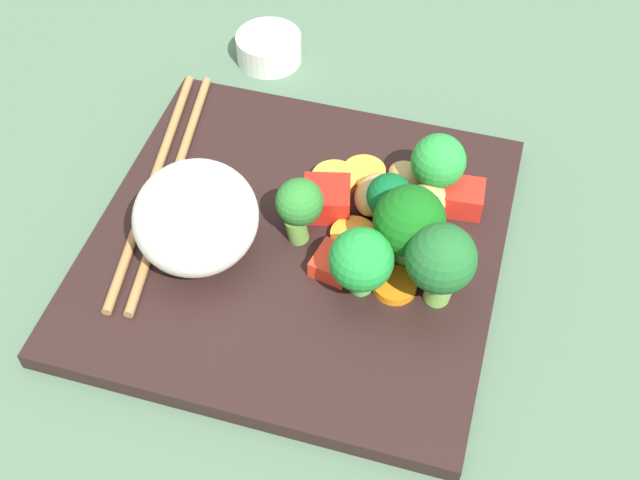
# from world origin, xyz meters

# --- Properties ---
(ground_plane) EXTENTS (1.10, 1.10, 0.02)m
(ground_plane) POSITION_xyz_m (0.00, 0.00, -0.01)
(ground_plane) COLOR #48654C
(square_plate) EXTENTS (0.27, 0.27, 0.01)m
(square_plate) POSITION_xyz_m (0.00, 0.00, 0.01)
(square_plate) COLOR black
(square_plate) RESTS_ON ground_plane
(rice_mound) EXTENTS (0.08, 0.08, 0.07)m
(rice_mound) POSITION_xyz_m (-0.06, -0.03, 0.05)
(rice_mound) COLOR white
(rice_mound) RESTS_ON square_plate
(broccoli_floret_0) EXTENTS (0.04, 0.04, 0.06)m
(broccoli_floret_0) POSITION_xyz_m (0.07, -0.00, 0.05)
(broccoli_floret_0) COLOR #56A04C
(broccoli_floret_0) RESTS_ON square_plate
(broccoli_floret_1) EXTENTS (0.04, 0.04, 0.05)m
(broccoli_floret_1) POSITION_xyz_m (0.05, -0.03, 0.04)
(broccoli_floret_1) COLOR #559B48
(broccoli_floret_1) RESTS_ON square_plate
(broccoli_floret_2) EXTENTS (0.03, 0.03, 0.04)m
(broccoli_floret_2) POSITION_xyz_m (-0.00, 0.01, 0.04)
(broccoli_floret_2) COLOR #5D923C
(broccoli_floret_2) RESTS_ON square_plate
(broccoli_floret_3) EXTENTS (0.03, 0.03, 0.04)m
(broccoli_floret_3) POSITION_xyz_m (0.05, 0.03, 0.04)
(broccoli_floret_3) COLOR #5C933E
(broccoli_floret_3) RESTS_ON square_plate
(broccoli_floret_4) EXTENTS (0.04, 0.04, 0.06)m
(broccoli_floret_4) POSITION_xyz_m (0.10, -0.02, 0.05)
(broccoli_floret_4) COLOR #74AF4B
(broccoli_floret_4) RESTS_ON square_plate
(broccoli_floret_5) EXTENTS (0.04, 0.04, 0.05)m
(broccoli_floret_5) POSITION_xyz_m (0.08, 0.06, 0.04)
(broccoli_floret_5) COLOR #589E38
(broccoli_floret_5) RESTS_ON square_plate
(carrot_slice_0) EXTENTS (0.04, 0.04, 0.01)m
(carrot_slice_0) POSITION_xyz_m (0.04, 0.01, 0.02)
(carrot_slice_0) COLOR orange
(carrot_slice_0) RESTS_ON square_plate
(carrot_slice_1) EXTENTS (0.04, 0.04, 0.01)m
(carrot_slice_1) POSITION_xyz_m (0.03, 0.07, 0.02)
(carrot_slice_1) COLOR orange
(carrot_slice_1) RESTS_ON square_plate
(carrot_slice_2) EXTENTS (0.03, 0.03, 0.01)m
(carrot_slice_2) POSITION_xyz_m (0.07, -0.02, 0.02)
(carrot_slice_2) COLOR orange
(carrot_slice_2) RESTS_ON square_plate
(carrot_slice_3) EXTENTS (0.03, 0.03, 0.01)m
(carrot_slice_3) POSITION_xyz_m (0.08, 0.02, 0.02)
(carrot_slice_3) COLOR orange
(carrot_slice_3) RESTS_ON square_plate
(carrot_slice_4) EXTENTS (0.04, 0.04, 0.01)m
(carrot_slice_4) POSITION_xyz_m (0.01, 0.05, 0.02)
(carrot_slice_4) COLOR #F69936
(carrot_slice_4) RESTS_ON square_plate
(pepper_chunk_0) EXTENTS (0.03, 0.03, 0.02)m
(pepper_chunk_0) POSITION_xyz_m (0.09, 0.00, 0.02)
(pepper_chunk_0) COLOR red
(pepper_chunk_0) RESTS_ON square_plate
(pepper_chunk_1) EXTENTS (0.04, 0.04, 0.02)m
(pepper_chunk_1) POSITION_xyz_m (0.01, 0.03, 0.02)
(pepper_chunk_1) COLOR red
(pepper_chunk_1) RESTS_ON square_plate
(pepper_chunk_2) EXTENTS (0.03, 0.03, 0.02)m
(pepper_chunk_2) POSITION_xyz_m (0.10, 0.06, 0.02)
(pepper_chunk_2) COLOR red
(pepper_chunk_2) RESTS_ON square_plate
(pepper_chunk_3) EXTENTS (0.03, 0.03, 0.01)m
(pepper_chunk_3) POSITION_xyz_m (0.03, -0.02, 0.02)
(pepper_chunk_3) COLOR red
(pepper_chunk_3) RESTS_ON square_plate
(chicken_piece_0) EXTENTS (0.04, 0.04, 0.03)m
(chicken_piece_0) POSITION_xyz_m (0.08, 0.04, 0.03)
(chicken_piece_0) COLOR tan
(chicken_piece_0) RESTS_ON square_plate
(chicken_piece_1) EXTENTS (0.03, 0.04, 0.02)m
(chicken_piece_1) POSITION_xyz_m (0.04, 0.04, 0.02)
(chicken_piece_1) COLOR tan
(chicken_piece_1) RESTS_ON square_plate
(chicken_piece_2) EXTENTS (0.04, 0.04, 0.02)m
(chicken_piece_2) POSITION_xyz_m (0.05, -0.01, 0.02)
(chicken_piece_2) COLOR tan
(chicken_piece_2) RESTS_ON square_plate
(chicken_piece_3) EXTENTS (0.03, 0.03, 0.02)m
(chicken_piece_3) POSITION_xyz_m (0.06, 0.07, 0.02)
(chicken_piece_3) COLOR tan
(chicken_piece_3) RESTS_ON square_plate
(chopstick_pair) EXTENTS (0.05, 0.22, 0.01)m
(chopstick_pair) POSITION_xyz_m (-0.10, 0.02, 0.02)
(chopstick_pair) COLOR #9E7040
(chopstick_pair) RESTS_ON square_plate
(sauce_cup) EXTENTS (0.05, 0.05, 0.02)m
(sauce_cup) POSITION_xyz_m (-0.08, 0.19, 0.01)
(sauce_cup) COLOR silver
(sauce_cup) RESTS_ON ground_plane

